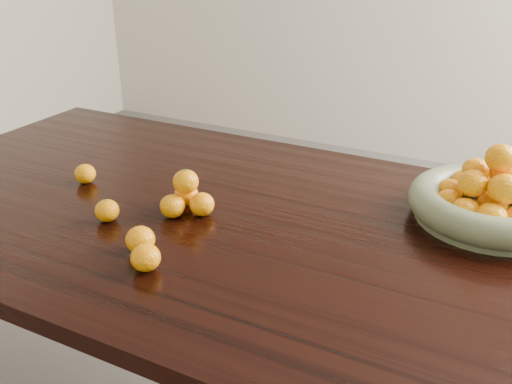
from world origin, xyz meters
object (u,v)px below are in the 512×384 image
at_px(dining_table, 250,251).
at_px(fruit_bowl, 491,202).
at_px(loose_orange_0, 107,211).
at_px(orange_pyramid, 187,196).

height_order(dining_table, fruit_bowl, fruit_bowl).
bearing_deg(loose_orange_0, orange_pyramid, 41.16).
relative_size(fruit_bowl, loose_orange_0, 6.64).
bearing_deg(dining_table, fruit_bowl, 26.03).
xyz_separation_m(dining_table, fruit_bowl, (0.50, 0.24, 0.14)).
relative_size(orange_pyramid, loose_orange_0, 2.28).
height_order(fruit_bowl, orange_pyramid, fruit_bowl).
xyz_separation_m(orange_pyramid, loose_orange_0, (-0.14, -0.12, -0.02)).
bearing_deg(fruit_bowl, dining_table, -153.97).
relative_size(dining_table, loose_orange_0, 35.86).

